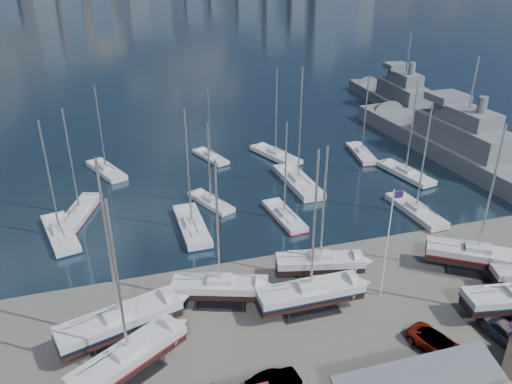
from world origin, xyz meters
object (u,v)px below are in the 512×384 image
object	(u,v)px
naval_ship_west	(402,104)
sailboat_cradle_0	(120,321)
naval_ship_east	(461,151)
flagpole	(389,237)

from	to	relation	value
naval_ship_west	sailboat_cradle_0	bearing A→B (deg)	135.49
naval_ship_east	naval_ship_west	xyz separation A→B (m)	(6.00, 27.66, -0.01)
naval_ship_east	flagpole	bearing A→B (deg)	130.02
naval_ship_west	flagpole	size ratio (longest dim) A/B	3.60
naval_ship_east	naval_ship_west	bearing A→B (deg)	-15.32
sailboat_cradle_0	naval_ship_west	xyz separation A→B (m)	(61.26, 55.19, -0.47)
naval_ship_west	naval_ship_east	bearing A→B (deg)	171.24
naval_ship_east	flagpole	distance (m)	41.68
sailboat_cradle_0	flagpole	size ratio (longest dim) A/B	1.48
naval_ship_west	flagpole	xyz separation A→B (m)	(-36.20, -55.94, 5.05)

